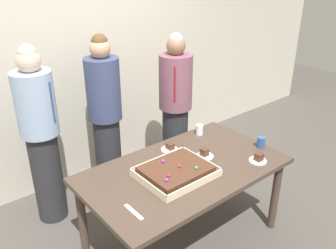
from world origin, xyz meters
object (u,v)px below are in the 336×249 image
object	(u,v)px
party_table	(184,177)
plated_slice_near_left	(258,159)
sheet_cake	(176,171)
drink_cup_nearest	(200,130)
plated_slice_far_left	(205,154)
cake_server_utensil	(134,212)
plated_slice_near_right	(170,148)
person_serving_front	(41,136)
person_striped_tie_right	(175,109)
drink_cup_middle	(261,142)
person_green_shirt_behind	(105,116)

from	to	relation	value
party_table	plated_slice_near_left	distance (m)	0.64
sheet_cake	drink_cup_nearest	size ratio (longest dim) A/B	5.65
plated_slice_far_left	plated_slice_near_left	bearing A→B (deg)	-49.44
drink_cup_nearest	cake_server_utensil	xyz separation A→B (m)	(-1.16, -0.57, -0.05)
plated_slice_near_right	cake_server_utensil	bearing A→B (deg)	-145.27
cake_server_utensil	party_table	bearing A→B (deg)	17.84
drink_cup_nearest	plated_slice_far_left	bearing A→B (deg)	-127.86
party_table	person_serving_front	size ratio (longest dim) A/B	0.99
person_striped_tie_right	drink_cup_middle	bearing A→B (deg)	49.51
person_serving_front	person_green_shirt_behind	bearing A→B (deg)	60.92
party_table	person_green_shirt_behind	xyz separation A→B (m)	(-0.10, 1.07, 0.21)
plated_slice_far_left	person_green_shirt_behind	distance (m)	1.11
plated_slice_near_left	plated_slice_far_left	world-z (taller)	plated_slice_near_left
party_table	person_serving_front	world-z (taller)	person_serving_front
sheet_cake	plated_slice_near_right	bearing A→B (deg)	57.08
drink_cup_nearest	plated_slice_near_right	bearing A→B (deg)	-172.44
drink_cup_nearest	person_serving_front	xyz separation A→B (m)	(-1.28, 0.70, 0.07)
plated_slice_near_right	person_green_shirt_behind	bearing A→B (deg)	104.61
plated_slice_far_left	person_striped_tie_right	xyz separation A→B (m)	(0.35, 0.80, 0.08)
person_green_shirt_behind	person_striped_tie_right	xyz separation A→B (m)	(0.70, -0.25, -0.03)
plated_slice_near_right	person_green_shirt_behind	world-z (taller)	person_green_shirt_behind
person_serving_front	person_green_shirt_behind	distance (m)	0.66
plated_slice_near_right	drink_cup_nearest	size ratio (longest dim) A/B	1.50
plated_slice_near_left	plated_slice_near_right	bearing A→B (deg)	125.93
drink_cup_middle	person_green_shirt_behind	size ratio (longest dim) A/B	0.06
sheet_cake	cake_server_utensil	xyz separation A→B (m)	(-0.51, -0.17, -0.03)
plated_slice_near_left	cake_server_utensil	world-z (taller)	plated_slice_near_left
plated_slice_near_left	plated_slice_near_right	size ratio (longest dim) A/B	1.00
plated_slice_near_right	person_green_shirt_behind	distance (m)	0.80
plated_slice_near_right	cake_server_utensil	size ratio (longest dim) A/B	0.75
sheet_cake	plated_slice_far_left	distance (m)	0.39
plated_slice_near_left	drink_cup_nearest	bearing A→B (deg)	92.74
drink_cup_middle	person_striped_tie_right	bearing A→B (deg)	99.33
party_table	drink_cup_middle	world-z (taller)	drink_cup_middle
party_table	person_green_shirt_behind	bearing A→B (deg)	95.54
plated_slice_near_left	drink_cup_middle	world-z (taller)	drink_cup_middle
drink_cup_nearest	person_serving_front	world-z (taller)	person_serving_front
drink_cup_nearest	person_serving_front	size ratio (longest dim) A/B	0.06
plated_slice_near_left	plated_slice_far_left	xyz separation A→B (m)	(-0.29, 0.34, -0.00)
plated_slice_far_left	cake_server_utensil	size ratio (longest dim) A/B	0.75
plated_slice_near_left	person_serving_front	size ratio (longest dim) A/B	0.09
sheet_cake	drink_cup_middle	bearing A→B (deg)	-8.64
person_striped_tie_right	party_table	bearing A→B (deg)	4.04
person_striped_tie_right	plated_slice_near_left	bearing A→B (deg)	37.52
plated_slice_far_left	person_striped_tie_right	bearing A→B (deg)	66.50
plated_slice_near_left	person_striped_tie_right	size ratio (longest dim) A/B	0.09
person_serving_front	person_green_shirt_behind	size ratio (longest dim) A/B	1.00
plated_slice_far_left	person_striped_tie_right	size ratio (longest dim) A/B	0.09
drink_cup_middle	person_green_shirt_behind	distance (m)	1.52
plated_slice_far_left	drink_cup_nearest	size ratio (longest dim) A/B	1.50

